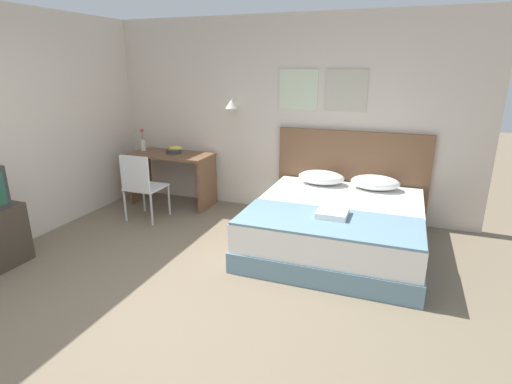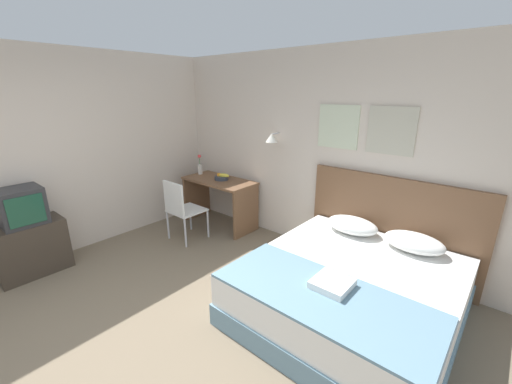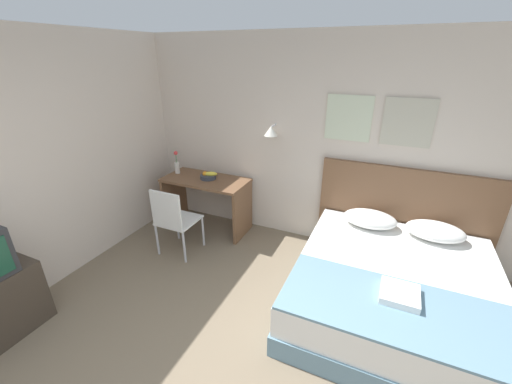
{
  "view_description": "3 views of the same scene",
  "coord_description": "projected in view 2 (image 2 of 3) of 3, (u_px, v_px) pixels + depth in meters",
  "views": [
    {
      "loc": [
        1.72,
        -2.35,
        2.01
      ],
      "look_at": [
        0.3,
        1.48,
        0.71
      ],
      "focal_mm": 28.0,
      "sensor_mm": 36.0,
      "label": 1
    },
    {
      "loc": [
        2.11,
        -0.66,
        2.12
      ],
      "look_at": [
        -0.37,
        2.23,
        0.89
      ],
      "focal_mm": 22.0,
      "sensor_mm": 36.0,
      "label": 2
    },
    {
      "loc": [
        0.87,
        -0.85,
        2.38
      ],
      "look_at": [
        -0.41,
        2.0,
        1.0
      ],
      "focal_mm": 22.0,
      "sensor_mm": 36.0,
      "label": 3
    }
  ],
  "objects": [
    {
      "name": "wall_back",
      "position": [
        313.0,
        153.0,
        4.18
      ],
      "size": [
        5.52,
        0.31,
        2.65
      ],
      "color": "beige",
      "rests_on": "ground_plane"
    },
    {
      "name": "headboard",
      "position": [
        389.0,
        227.0,
        3.68
      ],
      "size": [
        1.98,
        0.06,
        1.2
      ],
      "color": "brown",
      "rests_on": "ground_plane"
    },
    {
      "name": "pillow_right",
      "position": [
        414.0,
        242.0,
        3.27
      ],
      "size": [
        0.6,
        0.39,
        0.18
      ],
      "color": "white",
      "rests_on": "bed"
    },
    {
      "name": "desk_chair",
      "position": [
        181.0,
        206.0,
        4.51
      ],
      "size": [
        0.46,
        0.46,
        0.91
      ],
      "color": "white",
      "rests_on": "ground_plane"
    },
    {
      "name": "bed",
      "position": [
        349.0,
        291.0,
        3.05
      ],
      "size": [
        1.86,
        1.97,
        0.52
      ],
      "color": "#66899E",
      "rests_on": "ground_plane"
    },
    {
      "name": "pillow_left",
      "position": [
        352.0,
        225.0,
        3.69
      ],
      "size": [
        0.6,
        0.39,
        0.18
      ],
      "color": "white",
      "rests_on": "bed"
    },
    {
      "name": "flower_vase",
      "position": [
        200.0,
        167.0,
        5.28
      ],
      "size": [
        0.07,
        0.07,
        0.33
      ],
      "color": "silver",
      "rests_on": "desk"
    },
    {
      "name": "tv_stand",
      "position": [
        31.0,
        248.0,
        3.76
      ],
      "size": [
        0.42,
        0.74,
        0.64
      ],
      "color": "#3D3328",
      "rests_on": "ground_plane"
    },
    {
      "name": "fruit_bowl",
      "position": [
        222.0,
        177.0,
        4.97
      ],
      "size": [
        0.25,
        0.22,
        0.11
      ],
      "color": "#333842",
      "rests_on": "desk"
    },
    {
      "name": "ground_plane",
      "position": [
        105.0,
        377.0,
        2.44
      ],
      "size": [
        24.0,
        24.0,
        0.0
      ],
      "primitive_type": "plane",
      "color": "#756651"
    },
    {
      "name": "throw_blanket",
      "position": [
        322.0,
        295.0,
        2.55
      ],
      "size": [
        1.8,
        0.79,
        0.02
      ],
      "color": "#66899E",
      "rests_on": "bed"
    },
    {
      "name": "desk",
      "position": [
        220.0,
        194.0,
        5.06
      ],
      "size": [
        1.2,
        0.58,
        0.77
      ],
      "color": "brown",
      "rests_on": "ground_plane"
    },
    {
      "name": "television",
      "position": [
        21.0,
        207.0,
        3.59
      ],
      "size": [
        0.41,
        0.44,
        0.43
      ],
      "color": "#2D2D30",
      "rests_on": "tv_stand"
    },
    {
      "name": "folded_towel_near_foot",
      "position": [
        332.0,
        284.0,
        2.63
      ],
      "size": [
        0.3,
        0.31,
        0.06
      ],
      "color": "white",
      "rests_on": "throw_blanket"
    }
  ]
}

